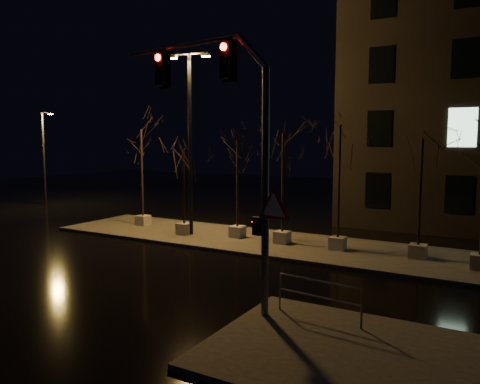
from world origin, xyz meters
The scene contains 13 objects.
ground centered at (0.00, 0.00, 0.00)m, with size 90.00×90.00×0.00m, color black.
median centered at (0.00, 6.00, 0.07)m, with size 22.00×5.00×0.15m, color #403F39.
sidewalk_corner centered at (7.50, -3.50, 0.07)m, with size 7.00×5.00×0.15m, color #403F39.
tree_0 centered at (-7.53, 6.27, 4.31)m, with size 1.80×1.80×5.48m.
tree_1 centered at (-4.03, 5.41, 3.48)m, with size 1.80×1.80×4.38m.
tree_2 centered at (-1.30, 6.06, 3.84)m, with size 1.80×1.80×4.86m.
tree_3 centered at (1.17, 5.93, 4.07)m, with size 1.80×1.80×5.17m.
tree_4 centered at (3.78, 5.99, 4.34)m, with size 1.80×1.80×5.52m.
tree_5 centered at (7.06, 6.15, 3.89)m, with size 1.80×1.80×4.93m.
traffic_signal_mast centered at (3.28, -2.26, 5.13)m, with size 6.14×1.07×7.58m.
streetlight_main centered at (-3.69, 5.52, 5.31)m, with size 2.23×0.66×8.94m.
streetlight_far centered at (-20.28, 9.82, 3.85)m, with size 1.37×0.31×6.99m.
guard_rail_a centered at (5.87, -2.00, 0.83)m, with size 2.42×0.30×1.05m.
Camera 1 is at (10.03, -13.42, 4.85)m, focal length 35.00 mm.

